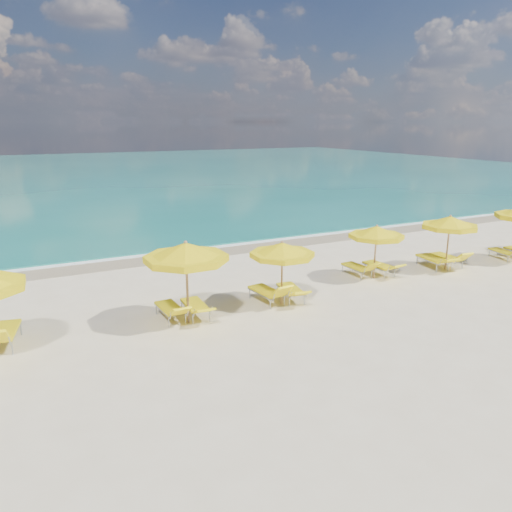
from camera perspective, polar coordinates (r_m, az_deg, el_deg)
name	(u,v)px	position (r m, az deg, el deg)	size (l,w,h in m)	color
ground_plane	(276,300)	(17.24, 2.26, -5.02)	(120.00, 120.00, 0.00)	beige
ocean	(78,174)	(62.91, -19.69, 8.81)	(120.00, 80.00, 0.30)	#12675B
wet_sand_band	(200,252)	(23.69, -6.44, 0.51)	(120.00, 2.60, 0.01)	tan
foam_line	(194,248)	(24.42, -7.10, 0.93)	(120.00, 1.20, 0.03)	white
whitecap_near	(46,226)	(31.75, -22.91, 3.14)	(14.00, 0.36, 0.05)	white
whitecap_far	(220,196)	(41.74, -4.14, 6.88)	(18.00, 0.30, 0.05)	white
umbrella_2	(186,253)	(14.79, -8.01, 0.33)	(3.34, 3.34, 2.57)	tan
umbrella_3	(282,250)	(16.32, 3.01, 0.64)	(2.75, 2.75, 2.18)	tan
umbrella_4	(376,233)	(19.63, 13.60, 2.61)	(2.42, 2.42, 2.14)	tan
umbrella_5	(450,223)	(21.78, 21.28, 3.54)	(2.86, 2.86, 2.29)	tan
lounger_1_right	(4,338)	(15.31, -26.83, -8.37)	(1.03, 2.04, 0.94)	#A5A8AD
lounger_2_left	(171,313)	(15.72, -9.69, -6.42)	(0.67, 1.82, 0.75)	#A5A8AD
lounger_2_right	(196,310)	(15.82, -6.90, -6.17)	(0.67, 1.89, 0.67)	#A5A8AD
lounger_3_left	(267,296)	(16.89, 1.32, -4.59)	(0.83, 1.90, 0.89)	#A5A8AD
lounger_3_right	(291,294)	(17.17, 4.03, -4.35)	(0.91, 1.94, 0.69)	#A5A8AD
lounger_4_left	(358,271)	(20.18, 11.53, -1.66)	(0.63, 1.74, 0.79)	#A5A8AD
lounger_4_right	(380,269)	(20.56, 13.98, -1.48)	(0.69, 1.88, 0.69)	#A5A8AD
lounger_5_left	(433,263)	(22.11, 19.59, -0.72)	(0.89, 2.06, 0.72)	#A5A8AD
lounger_5_right	(447,261)	(22.57, 21.00, -0.53)	(0.78, 1.93, 0.86)	#A5A8AD
lounger_6_left	(504,255)	(24.77, 26.46, 0.13)	(0.81, 1.74, 0.72)	#A5A8AD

